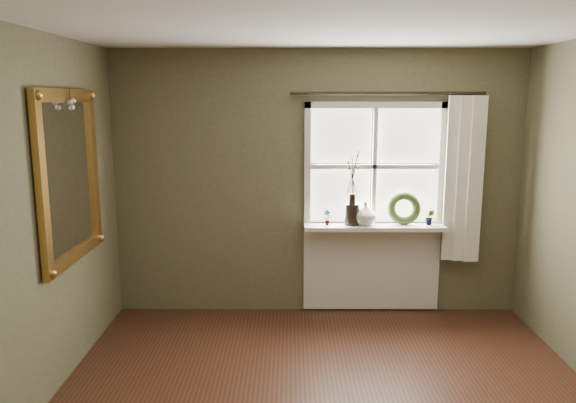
% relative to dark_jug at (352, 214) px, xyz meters
% --- Properties ---
extents(ceiling, '(4.50, 4.50, 0.00)m').
position_rel_dark_jug_xyz_m(ceiling, '(-0.33, -2.12, 1.57)').
color(ceiling, silver).
rests_on(ceiling, ground).
extents(wall_back, '(4.00, 0.10, 2.60)m').
position_rel_dark_jug_xyz_m(wall_back, '(-0.33, 0.18, 0.27)').
color(wall_back, brown).
rests_on(wall_back, ground).
extents(window_frame, '(1.36, 0.06, 1.24)m').
position_rel_dark_jug_xyz_m(window_frame, '(0.22, 0.11, 0.45)').
color(window_frame, silver).
rests_on(window_frame, wall_back).
extents(window_sill, '(1.36, 0.26, 0.04)m').
position_rel_dark_jug_xyz_m(window_sill, '(0.22, 0.00, -0.13)').
color(window_sill, silver).
rests_on(window_sill, wall_back).
extents(window_apron, '(1.36, 0.04, 0.88)m').
position_rel_dark_jug_xyz_m(window_apron, '(0.22, 0.11, -0.57)').
color(window_apron, silver).
rests_on(window_apron, ground).
extents(dark_jug, '(0.18, 0.18, 0.21)m').
position_rel_dark_jug_xyz_m(dark_jug, '(0.00, 0.00, 0.00)').
color(dark_jug, black).
rests_on(dark_jug, window_sill).
extents(cream_vase, '(0.28, 0.28, 0.23)m').
position_rel_dark_jug_xyz_m(cream_vase, '(0.13, 0.00, 0.01)').
color(cream_vase, beige).
rests_on(cream_vase, window_sill).
extents(wreath, '(0.34, 0.18, 0.33)m').
position_rel_dark_jug_xyz_m(wreath, '(0.51, 0.04, 0.02)').
color(wreath, '#35471F').
rests_on(wreath, window_sill).
extents(potted_plant_left, '(0.08, 0.06, 0.15)m').
position_rel_dark_jug_xyz_m(potted_plant_left, '(-0.24, 0.00, -0.03)').
color(potted_plant_left, '#35471F').
rests_on(potted_plant_left, window_sill).
extents(potted_plant_right, '(0.10, 0.09, 0.15)m').
position_rel_dark_jug_xyz_m(potted_plant_right, '(0.76, 0.00, -0.03)').
color(potted_plant_right, '#35471F').
rests_on(potted_plant_right, window_sill).
extents(curtain, '(0.36, 0.12, 1.59)m').
position_rel_dark_jug_xyz_m(curtain, '(1.06, 0.01, 0.34)').
color(curtain, '#EEE6CF').
rests_on(curtain, wall_back).
extents(curtain_rod, '(1.84, 0.03, 0.03)m').
position_rel_dark_jug_xyz_m(curtain_rod, '(0.32, 0.05, 1.15)').
color(curtain_rod, black).
rests_on(curtain_rod, wall_back).
extents(gilt_mirror, '(0.10, 1.11, 1.33)m').
position_rel_dark_jug_xyz_m(gilt_mirror, '(-2.30, -1.06, 0.52)').
color(gilt_mirror, white).
rests_on(gilt_mirror, wall_left).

